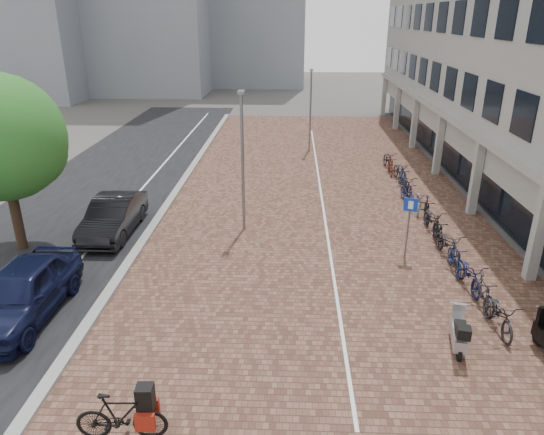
{
  "coord_description": "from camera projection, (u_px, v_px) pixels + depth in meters",
  "views": [
    {
      "loc": [
        0.71,
        -11.17,
        8.32
      ],
      "look_at": [
        0.0,
        6.0,
        1.3
      ],
      "focal_mm": 32.8,
      "sensor_mm": 36.0,
      "label": 1
    }
  ],
  "objects": [
    {
      "name": "lamp_far",
      "position": [
        310.0,
        112.0,
        31.81
      ],
      "size": [
        0.12,
        0.12,
        5.17
      ],
      "primitive_type": "cylinder",
      "color": "gray",
      "rests_on": "ground"
    },
    {
      "name": "car_dark",
      "position": [
        113.0,
        216.0,
        20.13
      ],
      "size": [
        1.61,
        4.58,
        1.51
      ],
      "primitive_type": "imported",
      "rotation": [
        0.0,
        0.0,
        0.0
      ],
      "color": "black",
      "rests_on": "ground"
    },
    {
      "name": "bike_row",
      "position": [
        424.0,
        210.0,
        21.43
      ],
      "size": [
        1.19,
        18.09,
        1.05
      ],
      "color": "black",
      "rests_on": "ground"
    },
    {
      "name": "office_building",
      "position": [
        541.0,
        12.0,
        24.61
      ],
      "size": [
        8.4,
        40.0,
        15.0
      ],
      "color": "#979792",
      "rests_on": "ground"
    },
    {
      "name": "parking_line",
      "position": [
        321.0,
        196.0,
        24.5
      ],
      "size": [
        0.1,
        30.0,
        0.0
      ],
      "primitive_type": "cube",
      "color": "white",
      "rests_on": "plaza_brick"
    },
    {
      "name": "lane_line",
      "position": [
        137.0,
        194.0,
        24.86
      ],
      "size": [
        0.12,
        44.0,
        0.0
      ],
      "primitive_type": "cube",
      "color": "white",
      "rests_on": "street_asphalt"
    },
    {
      "name": "street_asphalt",
      "position": [
        98.0,
        193.0,
        24.94
      ],
      "size": [
        8.0,
        50.0,
        0.03
      ],
      "primitive_type": "cube",
      "color": "black",
      "rests_on": "ground"
    },
    {
      "name": "street_tree",
      "position": [
        6.0,
        141.0,
        17.63
      ],
      "size": [
        4.52,
        4.52,
        6.57
      ],
      "color": "#382619",
      "rests_on": "ground"
    },
    {
      "name": "lamp_near",
      "position": [
        243.0,
        164.0,
        19.72
      ],
      "size": [
        0.12,
        0.12,
        5.63
      ],
      "primitive_type": "cylinder",
      "color": "gray",
      "rests_on": "ground"
    },
    {
      "name": "ground",
      "position": [
        263.0,
        345.0,
        13.5
      ],
      "size": [
        140.0,
        140.0,
        0.0
      ],
      "primitive_type": "plane",
      "color": "#474442",
      "rests_on": "ground"
    },
    {
      "name": "plaza_brick",
      "position": [
        317.0,
        196.0,
        24.52
      ],
      "size": [
        14.5,
        42.0,
        0.04
      ],
      "primitive_type": "cube",
      "color": "brown",
      "rests_on": "ground"
    },
    {
      "name": "parking_sign",
      "position": [
        409.0,
        219.0,
        17.81
      ],
      "size": [
        0.48,
        0.16,
        2.33
      ],
      "rotation": [
        0.0,
        0.0,
        -0.26
      ],
      "color": "slate",
      "rests_on": "ground"
    },
    {
      "name": "curb",
      "position": [
        175.0,
        193.0,
        24.77
      ],
      "size": [
        0.35,
        42.0,
        0.14
      ],
      "primitive_type": "cube",
      "color": "gray",
      "rests_on": "ground"
    },
    {
      "name": "car_navy",
      "position": [
        21.0,
        292.0,
        14.45
      ],
      "size": [
        2.02,
        4.92,
        1.67
      ],
      "primitive_type": "imported",
      "rotation": [
        0.0,
        0.0,
        -0.01
      ],
      "color": "black",
      "rests_on": "ground"
    },
    {
      "name": "scooter_front",
      "position": [
        459.0,
        331.0,
        13.19
      ],
      "size": [
        0.79,
        1.63,
        1.07
      ],
      "primitive_type": null,
      "rotation": [
        0.0,
        0.0,
        -0.2
      ],
      "color": "#A8A7AC",
      "rests_on": "ground"
    },
    {
      "name": "hero_bike",
      "position": [
        121.0,
        416.0,
        10.3
      ],
      "size": [
        1.96,
        0.64,
        1.36
      ],
      "rotation": [
        0.0,
        0.0,
        1.62
      ],
      "color": "black",
      "rests_on": "ground"
    }
  ]
}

